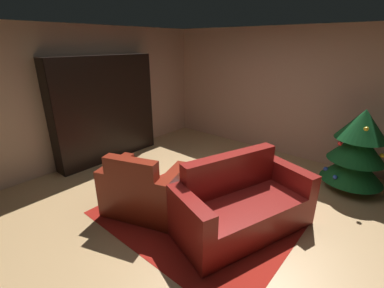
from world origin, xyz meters
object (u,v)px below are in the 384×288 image
Objects in this scene: bookshelf_unit at (110,111)px; decorated_tree at (357,150)px; book_stack_on_table at (206,194)px; couch_red at (242,206)px; coffee_table at (204,198)px; bottle_on_table at (217,184)px; armchair_red at (143,192)px.

decorated_tree is at bearing 22.81° from bookshelf_unit.
decorated_tree is at bearing 61.24° from book_stack_on_table.
couch_red is 0.47m from book_stack_on_table.
decorated_tree reaches higher than coffee_table.
bottle_on_table is at bearing -7.04° from bookshelf_unit.
bookshelf_unit is 2.26m from armchair_red.
bookshelf_unit is 1.71× the size of armchair_red.
couch_red is 0.41m from bottle_on_table.
bookshelf_unit reaches higher than bottle_on_table.
armchair_red reaches higher than bottle_on_table.
bookshelf_unit is 4.36m from decorated_tree.
coffee_table is at bearing 155.47° from book_stack_on_table.
coffee_table is 0.24m from bottle_on_table.
book_stack_on_table reaches higher than coffee_table.
book_stack_on_table is 0.16× the size of decorated_tree.
couch_red is at bearing 32.25° from book_stack_on_table.
couch_red is 2.18m from decorated_tree.
book_stack_on_table is at bearing -118.76° from decorated_tree.
bookshelf_unit reaches higher than armchair_red.
couch_red is 0.49m from coffee_table.
book_stack_on_table is at bearing -147.75° from couch_red.
decorated_tree reaches higher than armchair_red.
bookshelf_unit is at bearing 156.10° from armchair_red.
armchair_red is at bearing -154.07° from couch_red.
couch_red reaches higher than book_stack_on_table.
bottle_on_table is at bearing 32.22° from armchair_red.
armchair_red reaches higher than book_stack_on_table.
bookshelf_unit is 3.25m from couch_red.
coffee_table is (-0.43, -0.22, 0.05)m from couch_red.
bottle_on_table is 2.36m from decorated_tree.
coffee_table is 3.28× the size of book_stack_on_table.
decorated_tree is (0.84, 1.98, 0.36)m from couch_red.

